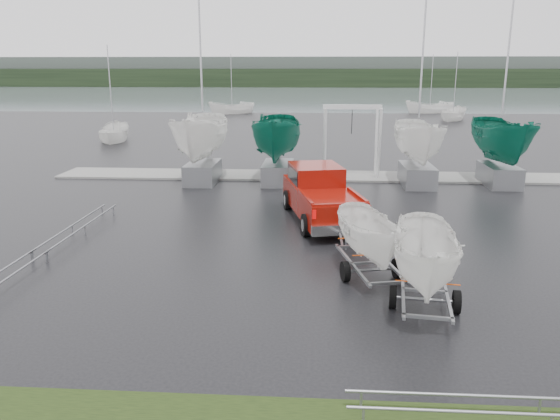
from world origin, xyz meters
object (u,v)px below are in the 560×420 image
(pickup_truck, at_px, (320,192))
(trailer_hitched, at_px, (372,198))
(trailer_parked, at_px, (430,208))
(boat_hoist, at_px, (352,131))

(pickup_truck, relative_size, trailer_hitched, 1.49)
(pickup_truck, height_order, trailer_parked, trailer_parked)
(trailer_hitched, xyz_separation_m, boat_hoist, (0.34, 15.64, 0.22))
(trailer_hitched, height_order, boat_hoist, trailer_hitched)
(trailer_hitched, xyz_separation_m, trailer_parked, (1.24, -2.04, 0.25))
(trailer_hitched, distance_m, boat_hoist, 15.64)
(trailer_hitched, height_order, trailer_parked, trailer_parked)
(trailer_parked, bearing_deg, pickup_truck, 115.28)
(trailer_parked, distance_m, boat_hoist, 17.70)
(trailer_hitched, bearing_deg, boat_hoist, 76.06)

